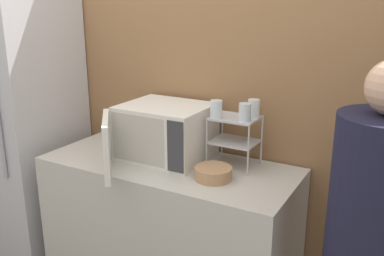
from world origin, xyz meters
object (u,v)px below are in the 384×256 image
at_px(glass_back_right, 254,108).
at_px(refrigerator, 24,127).
at_px(microwave, 163,132).
at_px(person, 376,227).
at_px(dish_rack, 235,131).
at_px(glass_front_right, 245,112).
at_px(bowl, 213,173).
at_px(glass_front_left, 216,109).

bearing_deg(glass_back_right, refrigerator, -172.58).
relative_size(microwave, person, 0.48).
xyz_separation_m(dish_rack, glass_back_right, (0.09, 0.06, 0.13)).
xyz_separation_m(glass_front_right, bowl, (-0.10, -0.18, -0.31)).
distance_m(glass_front_left, refrigerator, 1.54).
height_order(glass_front_left, glass_back_right, same).
bearing_deg(refrigerator, dish_rack, 5.84).
bearing_deg(glass_front_left, bowl, -67.20).
bearing_deg(microwave, dish_rack, 12.57).
bearing_deg(glass_back_right, glass_front_left, -145.05).
xyz_separation_m(microwave, refrigerator, (-1.16, -0.07, -0.12)).
height_order(person, refrigerator, refrigerator).
bearing_deg(bowl, microwave, 161.11).
xyz_separation_m(microwave, bowl, (0.41, -0.14, -0.13)).
xyz_separation_m(glass_front_left, person, (0.91, -0.28, -0.35)).
xyz_separation_m(glass_back_right, refrigerator, (-1.68, -0.22, -0.30)).
height_order(glass_front_left, glass_front_right, same).
bearing_deg(glass_back_right, dish_rack, -147.51).
bearing_deg(person, microwave, 168.54).
xyz_separation_m(dish_rack, bowl, (-0.02, -0.24, -0.18)).
height_order(dish_rack, glass_front_left, glass_front_left).
bearing_deg(glass_front_right, person, -21.52).
relative_size(person, refrigerator, 0.86).
relative_size(glass_front_left, refrigerator, 0.05).
xyz_separation_m(glass_front_left, glass_back_right, (0.18, 0.12, 0.00)).
relative_size(microwave, bowl, 3.72).
xyz_separation_m(bowl, person, (0.84, -0.11, -0.03)).
height_order(glass_back_right, bowl, glass_back_right).
bearing_deg(dish_rack, microwave, -167.43).
distance_m(bowl, person, 0.85).
bearing_deg(microwave, glass_back_right, 16.34).
bearing_deg(bowl, glass_front_left, 112.80).
bearing_deg(glass_front_right, microwave, -175.65).
bearing_deg(dish_rack, glass_front_left, -142.75).
bearing_deg(refrigerator, glass_front_left, 3.65).
height_order(dish_rack, bowl, dish_rack).
relative_size(glass_front_left, person, 0.06).
bearing_deg(bowl, refrigerator, 177.34).
xyz_separation_m(glass_front_right, refrigerator, (-1.67, -0.11, -0.30)).
distance_m(dish_rack, person, 0.92).
relative_size(dish_rack, glass_back_right, 2.91).
height_order(microwave, person, person).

